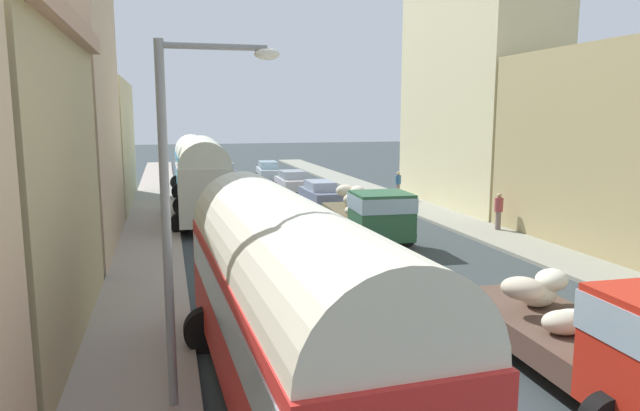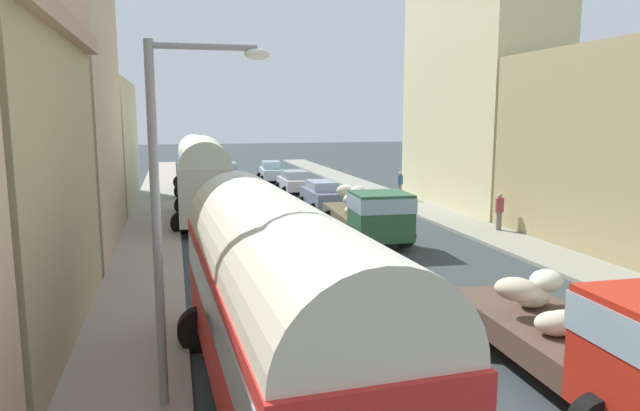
{
  "view_description": "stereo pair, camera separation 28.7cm",
  "coord_description": "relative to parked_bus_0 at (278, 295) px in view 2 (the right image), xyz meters",
  "views": [
    {
      "loc": [
        -6.44,
        -2.96,
        5.27
      ],
      "look_at": [
        0.0,
        21.09,
        1.32
      ],
      "focal_mm": 32.13,
      "sensor_mm": 36.0,
      "label": 1
    },
    {
      "loc": [
        -6.17,
        -3.03,
        5.27
      ],
      "look_at": [
        0.0,
        21.09,
        1.32
      ],
      "focal_mm": 32.13,
      "sensor_mm": 36.0,
      "label": 2
    }
  ],
  "objects": [
    {
      "name": "car_6",
      "position": [
        2.46,
        36.85,
        -1.39
      ],
      "size": [
        2.22,
        3.92,
        1.47
      ],
      "color": "gray",
      "rests_on": "ground"
    },
    {
      "name": "parked_bus_0",
      "position": [
        0.0,
        0.0,
        0.0
      ],
      "size": [
        3.52,
        9.79,
        3.88
      ],
      "color": "red",
      "rests_on": "ground"
    },
    {
      "name": "streetlamp_near",
      "position": [
        -1.72,
        0.42,
        1.8
      ],
      "size": [
        2.08,
        0.28,
        6.5
      ],
      "color": "gray",
      "rests_on": "ground"
    },
    {
      "name": "ground_plane",
      "position": [
        4.49,
        20.43,
        -2.13
      ],
      "size": [
        154.0,
        154.0,
        0.0
      ],
      "primitive_type": "plane",
      "color": "#343C3E"
    },
    {
      "name": "car_0",
      "position": [
        6.26,
        21.16,
        -1.32
      ],
      "size": [
        2.15,
        4.18,
        1.61
      ],
      "color": "slate",
      "rests_on": "ground"
    },
    {
      "name": "sidewalk_left",
      "position": [
        -2.76,
        20.43,
        -2.06
      ],
      "size": [
        2.5,
        70.0,
        0.14
      ],
      "primitive_type": "cube",
      "color": "#A2968A",
      "rests_on": "ground"
    },
    {
      "name": "building_left_3",
      "position": [
        -6.27,
        25.72,
        1.46
      ],
      "size": [
        4.51,
        11.31,
        7.18
      ],
      "color": "#C2B588",
      "rests_on": "ground"
    },
    {
      "name": "building_right_2",
      "position": [
        15.16,
        20.23,
        5.1
      ],
      "size": [
        4.79,
        11.12,
        14.43
      ],
      "color": "beige",
      "rests_on": "ground"
    },
    {
      "name": "car_3",
      "position": [
        2.59,
        3.51,
        -1.32
      ],
      "size": [
        2.36,
        3.72,
        1.62
      ],
      "color": "silver",
      "rests_on": "ground"
    },
    {
      "name": "sidewalk_right",
      "position": [
        11.74,
        20.43,
        -2.06
      ],
      "size": [
        2.5,
        70.0,
        0.14
      ],
      "primitive_type": "cube",
      "color": "gray",
      "rests_on": "ground"
    },
    {
      "name": "car_1",
      "position": [
        6.27,
        28.53,
        -1.38
      ],
      "size": [
        2.37,
        3.91,
        1.5
      ],
      "color": "silver",
      "rests_on": "ground"
    },
    {
      "name": "car_2",
      "position": [
        5.82,
        35.53,
        -1.33
      ],
      "size": [
        2.26,
        4.18,
        1.61
      ],
      "color": "silver",
      "rests_on": "ground"
    },
    {
      "name": "pedestrian_0",
      "position": [
        12.38,
        12.91,
        -1.11
      ],
      "size": [
        0.39,
        0.39,
        1.81
      ],
      "color": "#74645D",
      "rests_on": "ground"
    },
    {
      "name": "cargo_truck_0",
      "position": [
        5.75,
        -1.45,
        -0.84
      ],
      "size": [
        3.21,
        6.73,
        2.49
      ],
      "color": "red",
      "rests_on": "ground"
    },
    {
      "name": "pedestrian_1",
      "position": [
        11.72,
        22.94,
        -1.07
      ],
      "size": [
        0.47,
        0.47,
        1.84
      ],
      "color": "#81695E",
      "rests_on": "ground"
    },
    {
      "name": "cargo_truck_1",
      "position": [
        6.18,
        12.77,
        -0.93
      ],
      "size": [
        3.29,
        7.27,
        2.27
      ],
      "color": "#2A5937",
      "rests_on": "ground"
    },
    {
      "name": "car_5",
      "position": [
        2.78,
        22.04,
        -1.39
      ],
      "size": [
        2.33,
        3.94,
        1.45
      ],
      "color": "gray",
      "rests_on": "ground"
    },
    {
      "name": "parked_bus_2",
      "position": [
        -0.17,
        29.78,
        -0.01
      ],
      "size": [
        3.28,
        8.38,
        3.86
      ],
      "color": "teal",
      "rests_on": "ground"
    },
    {
      "name": "car_4",
      "position": [
        2.67,
        13.93,
        -1.34
      ],
      "size": [
        2.48,
        4.36,
        1.57
      ],
      "color": "silver",
      "rests_on": "ground"
    },
    {
      "name": "building_left_2",
      "position": [
        -6.13,
        14.4,
        3.71
      ],
      "size": [
        4.64,
        9.5,
        11.64
      ],
      "color": "tan",
      "rests_on": "ground"
    },
    {
      "name": "parked_bus_1",
      "position": [
        -0.27,
        18.74,
        0.18
      ],
      "size": [
        3.38,
        8.32,
        4.16
      ],
      "color": "beige",
      "rests_on": "ground"
    }
  ]
}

